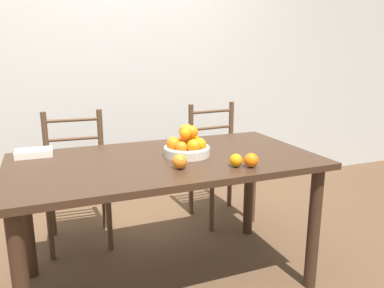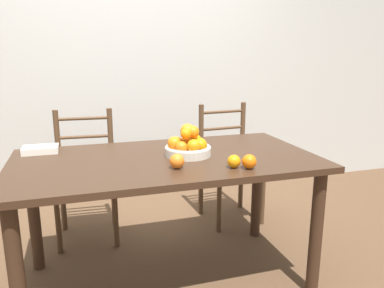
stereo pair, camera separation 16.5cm
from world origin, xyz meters
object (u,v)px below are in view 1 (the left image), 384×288
object	(u,v)px
fruit_bowl	(187,146)
orange_loose_0	(236,160)
chair_left	(77,181)
chair_right	(219,164)
orange_loose_2	(180,161)
book_stack	(34,153)
orange_loose_1	(251,160)

from	to	relation	value
fruit_bowl	orange_loose_0	xyz separation A→B (m)	(0.15, -0.29, -0.02)
orange_loose_0	chair_left	xyz separation A→B (m)	(-0.71, 1.01, -0.35)
fruit_bowl	orange_loose_0	bearing A→B (deg)	-62.28
fruit_bowl	chair_left	bearing A→B (deg)	128.04
chair_right	fruit_bowl	bearing A→B (deg)	-131.90
fruit_bowl	orange_loose_2	xyz separation A→B (m)	(-0.12, -0.22, -0.02)
book_stack	orange_loose_0	bearing A→B (deg)	-32.01
fruit_bowl	chair_right	bearing A→B (deg)	52.25
fruit_bowl	chair_left	size ratio (longest dim) A/B	0.28
orange_loose_1	book_stack	distance (m)	1.21
orange_loose_0	chair_right	size ratio (longest dim) A/B	0.07
orange_loose_1	book_stack	xyz separation A→B (m)	(-1.03, 0.64, -0.02)
chair_left	chair_right	bearing A→B (deg)	3.53
chair_left	book_stack	size ratio (longest dim) A/B	4.71
orange_loose_1	chair_right	world-z (taller)	chair_right
orange_loose_1	orange_loose_2	distance (m)	0.36
fruit_bowl	book_stack	world-z (taller)	fruit_bowl
orange_loose_0	orange_loose_1	size ratio (longest dim) A/B	0.92
orange_loose_2	orange_loose_1	bearing A→B (deg)	-17.61
orange_loose_2	chair_left	world-z (taller)	chair_left
orange_loose_1	book_stack	world-z (taller)	orange_loose_1
fruit_bowl	chair_right	distance (m)	0.98
fruit_bowl	orange_loose_2	distance (m)	0.25
fruit_bowl	orange_loose_0	distance (m)	0.33
fruit_bowl	chair_left	distance (m)	0.98
fruit_bowl	chair_right	xyz separation A→B (m)	(0.56, 0.72, -0.37)
orange_loose_0	orange_loose_2	size ratio (longest dim) A/B	0.89
orange_loose_1	chair_right	distance (m)	1.15
book_stack	orange_loose_2	bearing A→B (deg)	-37.63
fruit_bowl	orange_loose_2	size ratio (longest dim) A/B	3.45
fruit_bowl	book_stack	xyz separation A→B (m)	(-0.81, 0.31, -0.04)
orange_loose_2	chair_right	size ratio (longest dim) A/B	0.08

